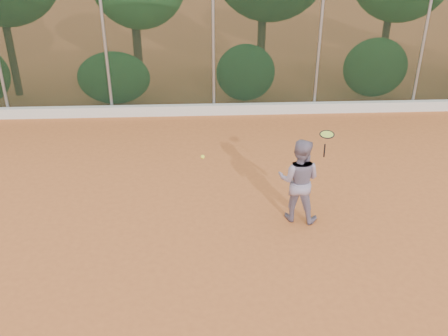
{
  "coord_description": "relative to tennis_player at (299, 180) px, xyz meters",
  "views": [
    {
      "loc": [
        -0.4,
        -6.96,
        5.42
      ],
      "look_at": [
        0.0,
        1.0,
        1.25
      ],
      "focal_mm": 40.0,
      "sensor_mm": 36.0,
      "label": 1
    }
  ],
  "objects": [
    {
      "name": "ground",
      "position": [
        -1.43,
        -1.2,
        -0.84
      ],
      "size": [
        80.0,
        80.0,
        0.0
      ],
      "primitive_type": "plane",
      "color": "#BC612C",
      "rests_on": "ground"
    },
    {
      "name": "concrete_curb",
      "position": [
        -1.43,
        5.62,
        -0.69
      ],
      "size": [
        24.0,
        0.2,
        0.3
      ],
      "primitive_type": "cube",
      "color": "beige",
      "rests_on": "ground"
    },
    {
      "name": "tennis_player",
      "position": [
        0.0,
        0.0,
        0.0
      ],
      "size": [
        0.98,
        0.87,
        1.68
      ],
      "primitive_type": "imported",
      "rotation": [
        0.0,
        0.0,
        2.81
      ],
      "color": "gray",
      "rests_on": "ground"
    },
    {
      "name": "chainlink_fence",
      "position": [
        -1.43,
        5.8,
        1.02
      ],
      "size": [
        24.09,
        0.09,
        3.5
      ],
      "color": "black",
      "rests_on": "ground"
    },
    {
      "name": "tennis_racket",
      "position": [
        0.43,
        -0.07,
        0.93
      ],
      "size": [
        0.35,
        0.35,
        0.52
      ],
      "color": "black",
      "rests_on": "ground"
    },
    {
      "name": "tennis_ball_in_flight",
      "position": [
        -1.81,
        0.02,
        0.53
      ],
      "size": [
        0.07,
        0.07,
        0.07
      ],
      "color": "#EFF838",
      "rests_on": "ground"
    }
  ]
}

